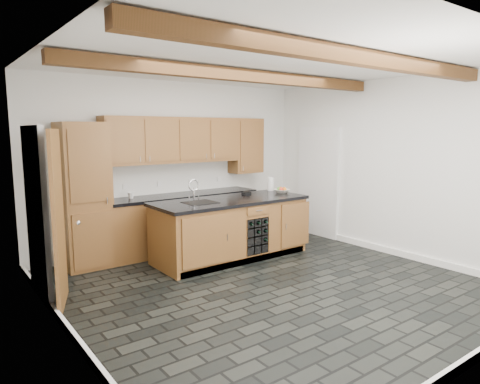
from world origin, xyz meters
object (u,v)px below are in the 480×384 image
object	(u,v)px
fruit_bowl	(282,191)
paper_towel	(271,184)
kitchen_scale	(246,193)
island	(232,228)

from	to	relation	value
fruit_bowl	paper_towel	world-z (taller)	paper_towel
kitchen_scale	island	bearing A→B (deg)	-164.27
fruit_bowl	island	bearing A→B (deg)	-178.63
island	fruit_bowl	size ratio (longest dim) A/B	9.76
island	paper_towel	bearing A→B (deg)	18.19
paper_towel	kitchen_scale	bearing A→B (deg)	-171.58
paper_towel	fruit_bowl	bearing A→B (deg)	-96.71
kitchen_scale	fruit_bowl	bearing A→B (deg)	-36.67
island	fruit_bowl	xyz separation A→B (m)	(1.07, 0.03, 0.50)
island	fruit_bowl	world-z (taller)	fruit_bowl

